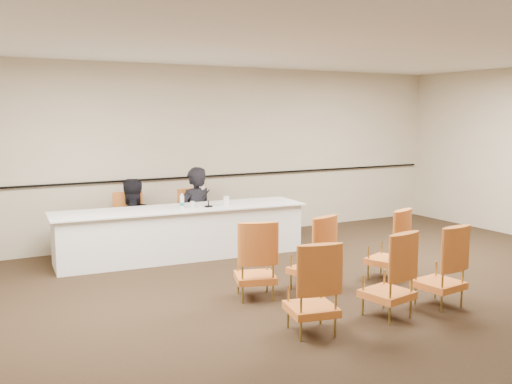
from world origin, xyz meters
TOP-DOWN VIEW (x-y plane):
  - floor at (0.00, 0.00)m, footprint 10.00×10.00m
  - ceiling at (0.00, 0.00)m, footprint 10.00×10.00m
  - wall_back at (0.00, 4.00)m, footprint 10.00×0.04m
  - wall_rail at (0.00, 3.96)m, footprint 9.80×0.04m
  - panel_table at (-0.87, 2.89)m, footprint 3.90×1.19m
  - panelist_main at (-0.42, 3.42)m, footprint 0.71×0.55m
  - panelist_main_chair at (-0.42, 3.42)m, footprint 0.54×0.54m
  - panelist_second at (-1.47, 3.51)m, footprint 0.80×0.63m
  - panelist_second_chair at (-1.47, 3.51)m, footprint 0.54×0.54m
  - papers at (-0.41, 2.82)m, footprint 0.33×0.27m
  - microphone at (-0.49, 2.74)m, footprint 0.13×0.23m
  - water_bottle at (-0.87, 2.84)m, footprint 0.08×0.08m
  - drinking_glass at (-0.72, 2.80)m, footprint 0.08×0.08m
  - coffee_cup at (-0.18, 2.74)m, footprint 0.11×0.11m
  - aud_chair_front_left at (-0.82, 0.64)m, footprint 0.64×0.64m
  - aud_chair_front_mid at (-0.06, 0.58)m, footprint 0.63×0.63m
  - aud_chair_front_right at (1.09, 0.49)m, footprint 0.65×0.65m
  - aud_chair_back_left at (-0.86, -0.59)m, footprint 0.59×0.59m
  - aud_chair_back_mid at (0.12, -0.60)m, footprint 0.58×0.58m
  - aud_chair_back_right at (0.89, -0.61)m, footprint 0.55×0.55m

SIDE VIEW (x-z plane):
  - floor at x=0.00m, z-range 0.00..0.00m
  - panelist_second at x=-1.47m, z-range -0.44..1.18m
  - panel_table at x=-0.87m, z-range 0.00..0.77m
  - panelist_main at x=-0.42m, z-range -0.42..1.33m
  - panelist_main_chair at x=-0.42m, z-range 0.00..0.95m
  - panelist_second_chair at x=-1.47m, z-range 0.00..0.95m
  - aud_chair_front_left at x=-0.82m, z-range 0.00..0.95m
  - aud_chair_front_mid at x=-0.06m, z-range 0.00..0.95m
  - aud_chair_front_right at x=1.09m, z-range 0.00..0.95m
  - aud_chair_back_left at x=-0.86m, z-range 0.00..0.95m
  - aud_chair_back_mid at x=0.12m, z-range 0.00..0.95m
  - aud_chair_back_right at x=0.89m, z-range 0.00..0.95m
  - papers at x=-0.41m, z-range 0.77..0.77m
  - drinking_glass at x=-0.72m, z-range 0.77..0.87m
  - coffee_cup at x=-0.18m, z-range 0.77..0.91m
  - water_bottle at x=-0.87m, z-range 0.77..0.99m
  - microphone at x=-0.49m, z-range 0.77..1.08m
  - wall_rail at x=0.00m, z-range 1.09..1.11m
  - wall_back at x=0.00m, z-range 0.00..3.00m
  - ceiling at x=0.00m, z-range 3.00..3.00m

